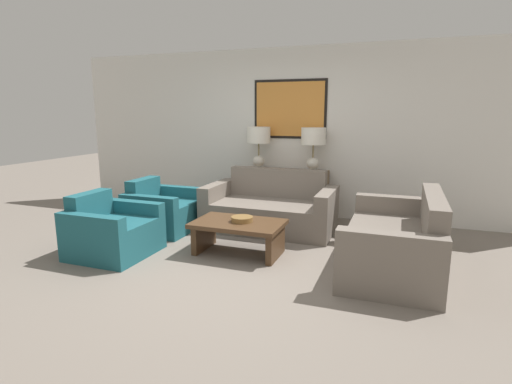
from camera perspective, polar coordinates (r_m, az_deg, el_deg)
The scene contains 11 objects.
ground_plane at distance 4.52m, azimuth -3.77°, elevation -10.22°, with size 20.00×20.00×0.00m, color slate.
back_wall at distance 6.52m, azimuth 4.92°, elevation 8.46°, with size 7.71×0.12×2.65m.
console_table at distance 6.37m, azimuth 4.11°, elevation -0.21°, with size 1.34×0.40×0.76m.
table_lamp_left at distance 6.39m, azimuth 0.39°, elevation 7.52°, with size 0.37×0.37×0.66m.
table_lamp_right at distance 6.15m, azimuth 8.20°, elevation 7.25°, with size 0.37×0.37×0.66m.
couch_by_back_wall at distance 5.73m, azimuth 2.10°, elevation -2.54°, with size 1.81×0.95×0.83m.
couch_by_side at distance 4.56m, azimuth 19.42°, elevation -6.88°, with size 0.95×1.81×0.83m.
coffee_table at distance 4.74m, azimuth -2.52°, elevation -5.51°, with size 1.05×0.66×0.39m.
decorative_bowl at distance 4.71m, azimuth -2.00°, elevation -3.89°, with size 0.26×0.26×0.06m.
armchair_near_back_wall at distance 5.83m, azimuth -13.19°, elevation -2.74°, with size 0.85×0.88×0.72m.
armchair_near_camera at distance 5.02m, azimuth -19.84°, elevation -5.44°, with size 0.85×0.88×0.72m.
Camera 1 is at (1.72, -3.83, 1.66)m, focal length 28.00 mm.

